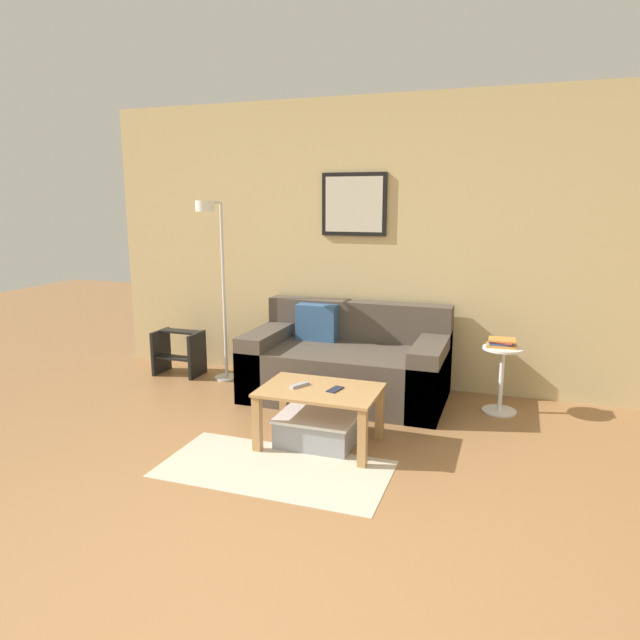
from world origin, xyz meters
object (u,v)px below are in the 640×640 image
(floor_lamp, at_px, (216,270))
(cell_phone, at_px, (335,389))
(storage_bin, at_px, (317,429))
(remote_control, at_px, (299,385))
(coffee_table, at_px, (320,400))
(book_stack, at_px, (501,343))
(side_table, at_px, (502,374))
(step_stool, at_px, (179,351))
(couch, at_px, (347,365))

(floor_lamp, relative_size, cell_phone, 11.87)
(storage_bin, height_order, remote_control, remote_control)
(coffee_table, bearing_deg, book_stack, 43.34)
(side_table, relative_size, step_stool, 1.22)
(couch, relative_size, floor_lamp, 1.00)
(coffee_table, distance_m, side_table, 1.57)
(coffee_table, relative_size, remote_control, 5.37)
(storage_bin, height_order, floor_lamp, floor_lamp)
(storage_bin, height_order, book_stack, book_stack)
(couch, distance_m, book_stack, 1.28)
(floor_lamp, relative_size, step_stool, 3.80)
(couch, height_order, remote_control, couch)
(couch, xyz_separation_m, book_stack, (1.25, 0.05, 0.28))
(coffee_table, height_order, remote_control, remote_control)
(floor_lamp, distance_m, cell_phone, 1.86)
(couch, relative_size, coffee_table, 2.06)
(cell_phone, bearing_deg, couch, 114.20)
(storage_bin, distance_m, floor_lamp, 1.89)
(side_table, height_order, book_stack, book_stack)
(side_table, height_order, cell_phone, side_table)
(book_stack, xyz_separation_m, cell_phone, (-1.03, -1.07, -0.16))
(couch, relative_size, step_stool, 3.80)
(side_table, xyz_separation_m, cell_phone, (-1.05, -1.06, 0.09))
(coffee_table, bearing_deg, remote_control, -178.27)
(coffee_table, bearing_deg, couch, 96.13)
(couch, bearing_deg, floor_lamp, -178.42)
(remote_control, bearing_deg, storage_bin, 32.46)
(couch, xyz_separation_m, remote_control, (-0.04, -1.03, 0.13))
(coffee_table, bearing_deg, floor_lamp, 143.44)
(book_stack, relative_size, remote_control, 1.59)
(book_stack, bearing_deg, remote_control, -140.04)
(coffee_table, distance_m, storage_bin, 0.22)
(side_table, bearing_deg, couch, -178.12)
(cell_phone, relative_size, step_stool, 0.32)
(book_stack, bearing_deg, storage_bin, -137.43)
(remote_control, height_order, step_stool, same)
(storage_bin, xyz_separation_m, step_stool, (-1.81, 1.09, 0.13))
(side_table, xyz_separation_m, step_stool, (-2.99, 0.04, -0.09))
(storage_bin, distance_m, step_stool, 2.12)
(couch, xyz_separation_m, side_table, (1.26, 0.04, 0.04))
(couch, bearing_deg, side_table, 1.88)
(coffee_table, distance_m, book_stack, 1.58)
(step_stool, bearing_deg, floor_lamp, -12.67)
(floor_lamp, height_order, step_stool, floor_lamp)
(storage_bin, bearing_deg, remote_control, -174.87)
(couch, relative_size, storage_bin, 3.09)
(book_stack, height_order, cell_phone, book_stack)
(side_table, xyz_separation_m, remote_control, (-1.30, -1.07, 0.10))
(coffee_table, bearing_deg, storage_bin, 163.94)
(floor_lamp, xyz_separation_m, book_stack, (2.47, 0.08, -0.49))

